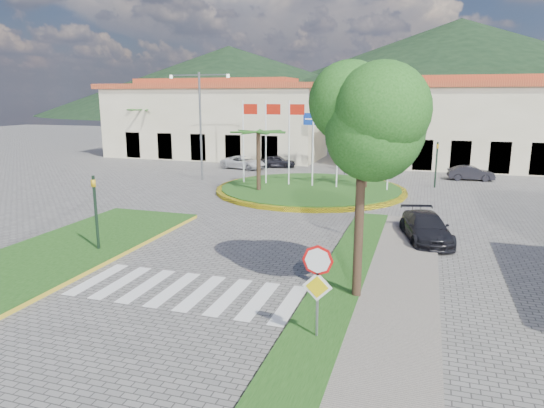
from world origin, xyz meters
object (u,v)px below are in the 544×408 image
(stop_sign, at_px, (318,278))
(white_van, at_px, (243,162))
(roundabout_island, at_px, (310,189))
(car_dark_a, at_px, (277,161))
(deciduous_tree, at_px, (363,134))
(car_dark_b, at_px, (471,173))
(car_side_right, at_px, (426,228))

(stop_sign, distance_m, white_van, 31.22)
(roundabout_island, height_order, car_dark_a, roundabout_island)
(deciduous_tree, relative_size, car_dark_b, 2.02)
(car_dark_a, bearing_deg, white_van, 106.87)
(car_dark_a, relative_size, car_side_right, 0.77)
(roundabout_island, distance_m, deciduous_tree, 18.55)
(deciduous_tree, height_order, white_van, deciduous_tree)
(white_van, height_order, car_dark_b, white_van)
(roundabout_island, relative_size, white_van, 3.13)
(stop_sign, bearing_deg, deciduous_tree, 78.82)
(car_dark_a, xyz_separation_m, car_side_right, (12.94, -19.66, 0.06))
(roundabout_island, relative_size, deciduous_tree, 1.87)
(roundabout_island, height_order, car_side_right, roundabout_island)
(car_dark_b, distance_m, car_side_right, 17.97)
(roundabout_island, height_order, white_van, roundabout_island)
(car_dark_a, bearing_deg, car_side_right, -161.73)
(car_dark_b, relative_size, car_side_right, 0.79)
(deciduous_tree, bearing_deg, stop_sign, -101.18)
(deciduous_tree, distance_m, car_dark_b, 25.94)
(stop_sign, distance_m, deciduous_tree, 4.59)
(white_van, distance_m, car_dark_b, 18.70)
(white_van, bearing_deg, stop_sign, -142.97)
(roundabout_island, xyz_separation_m, car_dark_a, (-5.45, 9.97, 0.38))
(stop_sign, height_order, car_dark_b, stop_sign)
(car_dark_b, bearing_deg, stop_sign, 162.79)
(white_van, relative_size, car_dark_b, 1.21)
(deciduous_tree, bearing_deg, car_dark_a, 112.08)
(car_dark_a, distance_m, car_dark_b, 16.19)
(deciduous_tree, bearing_deg, car_side_right, 74.69)
(car_dark_a, xyz_separation_m, car_dark_b, (16.07, -1.97, -0.00))
(roundabout_island, xyz_separation_m, stop_sign, (4.90, -20.04, 1.61))
(stop_sign, xyz_separation_m, white_van, (-12.97, 28.37, -1.23))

